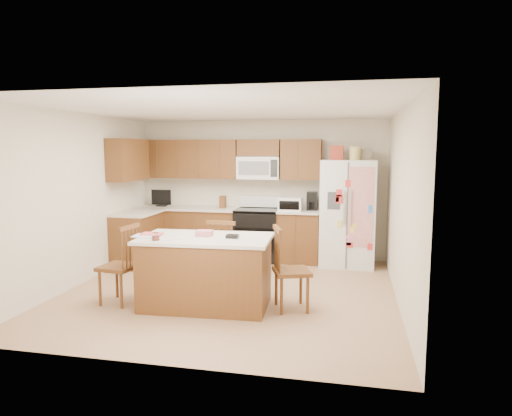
% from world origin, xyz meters
% --- Properties ---
extents(ground, '(4.50, 4.50, 0.00)m').
position_xyz_m(ground, '(0.00, 0.00, 0.00)').
color(ground, tan).
rests_on(ground, ground).
extents(room_shell, '(4.60, 4.60, 2.52)m').
position_xyz_m(room_shell, '(0.00, 0.00, 1.44)').
color(room_shell, beige).
rests_on(room_shell, ground).
extents(cabinetry, '(3.36, 1.56, 2.15)m').
position_xyz_m(cabinetry, '(-0.98, 1.79, 0.91)').
color(cabinetry, brown).
rests_on(cabinetry, ground).
extents(stove, '(0.76, 0.65, 1.13)m').
position_xyz_m(stove, '(0.00, 1.94, 0.47)').
color(stove, black).
rests_on(stove, ground).
extents(refrigerator, '(0.90, 0.79, 2.04)m').
position_xyz_m(refrigerator, '(1.57, 1.87, 0.92)').
color(refrigerator, white).
rests_on(refrigerator, ground).
extents(island, '(1.73, 1.03, 0.98)m').
position_xyz_m(island, '(-0.14, -0.62, 0.45)').
color(island, brown).
rests_on(island, ground).
extents(windsor_chair_left, '(0.47, 0.49, 1.03)m').
position_xyz_m(windsor_chair_left, '(-1.25, -0.74, 0.49)').
color(windsor_chair_left, brown).
rests_on(windsor_chair_left, ground).
extents(windsor_chair_back, '(0.46, 0.44, 1.01)m').
position_xyz_m(windsor_chair_back, '(-0.09, 0.07, 0.48)').
color(windsor_chair_back, brown).
rests_on(windsor_chair_back, ground).
extents(windsor_chair_right, '(0.55, 0.56, 1.04)m').
position_xyz_m(windsor_chair_right, '(0.91, -0.52, 0.49)').
color(windsor_chair_right, brown).
rests_on(windsor_chair_right, ground).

